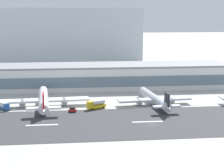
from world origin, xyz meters
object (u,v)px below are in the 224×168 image
service_box_truck_1 (4,106)px  service_baggage_tug_2 (73,110)px  airliner_black_tail_gate_2 (155,99)px  service_fuel_truck_0 (96,104)px  airliner_red_tail_gate_1 (44,100)px  terminal_building (94,76)px  distant_hotel_block (69,36)px

service_box_truck_1 → service_baggage_tug_2: size_ratio=1.78×
service_box_truck_1 → service_baggage_tug_2: (29.31, -7.12, -0.74)m
airliner_black_tail_gate_2 → service_box_truck_1: airliner_black_tail_gate_2 is taller
service_fuel_truck_0 → airliner_red_tail_gate_1: bearing=-42.5°
terminal_building → airliner_red_tail_gate_1: (-25.19, -41.96, -3.48)m
airliner_red_tail_gate_1 → service_box_truck_1: size_ratio=7.40×
airliner_black_tail_gate_2 → service_fuel_truck_0: (-27.12, -3.83, -0.79)m
terminal_building → service_baggage_tug_2: size_ratio=42.39×
distant_hotel_block → service_fuel_truck_0: size_ratio=13.80×
service_fuel_truck_0 → service_baggage_tug_2: bearing=-2.8°
terminal_building → distant_hotel_block: size_ratio=1.25×
airliner_red_tail_gate_1 → service_baggage_tug_2: (12.82, -11.02, -2.08)m
distant_hotel_block → terminal_building: bearing=-83.1°
service_fuel_truck_0 → service_box_truck_1: size_ratio=1.38×
terminal_building → airliner_black_tail_gate_2: (25.03, -44.51, -3.78)m
terminal_building → service_box_truck_1: terminal_building is taller
terminal_building → service_fuel_truck_0: size_ratio=17.29×
airliner_red_tail_gate_1 → airliner_black_tail_gate_2: 50.29m
service_baggage_tug_2 → distant_hotel_block: bearing=-66.8°
service_fuel_truck_0 → service_box_truck_1: service_fuel_truck_0 is taller
service_box_truck_1 → airliner_red_tail_gate_1: bearing=70.8°
airliner_red_tail_gate_1 → service_baggage_tug_2: airliner_red_tail_gate_1 is taller
airliner_black_tail_gate_2 → service_baggage_tug_2: size_ratio=11.85×
terminal_building → service_fuel_truck_0: (-2.09, -48.34, -4.57)m
service_box_truck_1 → service_baggage_tug_2: 30.17m
terminal_building → airliner_black_tail_gate_2: size_ratio=3.58×
airliner_black_tail_gate_2 → airliner_red_tail_gate_1: bearing=81.7°
airliner_black_tail_gate_2 → service_fuel_truck_0: size_ratio=4.83×
airliner_red_tail_gate_1 → service_baggage_tug_2: bearing=-134.7°
service_box_truck_1 → service_baggage_tug_2: bearing=43.9°
airliner_red_tail_gate_1 → airliner_black_tail_gate_2: size_ratio=1.11×
distant_hotel_block → airliner_red_tail_gate_1: size_ratio=2.57×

